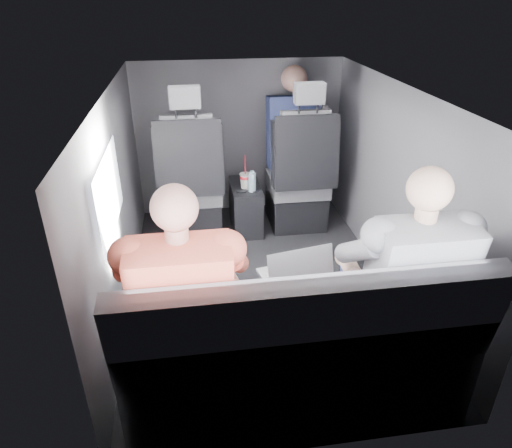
{
  "coord_description": "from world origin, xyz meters",
  "views": [
    {
      "loc": [
        -0.44,
        -2.62,
        1.89
      ],
      "look_at": [
        -0.05,
        -0.05,
        0.52
      ],
      "focal_mm": 32.0,
      "sensor_mm": 36.0,
      "label": 1
    }
  ],
  "objects": [
    {
      "name": "laptop_silver",
      "position": [
        0.04,
        -0.81,
        0.63
      ],
      "size": [
        0.36,
        0.35,
        0.23
      ],
      "color": "#B1B1B6",
      "rests_on": "rear_bench"
    },
    {
      "name": "panel_back",
      "position": [
        0.0,
        -1.3,
        0.68
      ],
      "size": [
        1.8,
        0.02,
        1.35
      ],
      "primitive_type": "cube",
      "color": "#56565B",
      "rests_on": "floor"
    },
    {
      "name": "passenger_rear_left",
      "position": [
        -0.51,
        -0.97,
        0.64
      ],
      "size": [
        0.52,
        0.63,
        1.25
      ],
      "color": "#343339",
      "rests_on": "rear_bench"
    },
    {
      "name": "floor",
      "position": [
        0.0,
        0.0,
        0.0
      ],
      "size": [
        2.6,
        2.6,
        0.0
      ],
      "primitive_type": "plane",
      "color": "black",
      "rests_on": "ground"
    },
    {
      "name": "passenger_rear_right",
      "position": [
        0.5,
        -0.97,
        0.64
      ],
      "size": [
        0.53,
        0.64,
        1.26
      ],
      "color": "navy",
      "rests_on": "rear_bench"
    },
    {
      "name": "passenger_front_right",
      "position": [
        0.44,
        1.1,
        0.76
      ],
      "size": [
        0.43,
        0.43,
        0.9
      ],
      "color": "navy",
      "rests_on": "front_seat_right"
    },
    {
      "name": "side_window",
      "position": [
        -0.88,
        -0.3,
        0.9
      ],
      "size": [
        0.02,
        0.75,
        0.42
      ],
      "primitive_type": "cube",
      "color": "white",
      "rests_on": "panel_left"
    },
    {
      "name": "ceiling",
      "position": [
        0.0,
        0.0,
        1.35
      ],
      "size": [
        2.6,
        2.6,
        0.0
      ],
      "primitive_type": "plane",
      "rotation": [
        3.14,
        0.0,
        0.0
      ],
      "color": "#B2B2AD",
      "rests_on": "panel_back"
    },
    {
      "name": "seatbelt",
      "position": [
        0.45,
        0.67,
        0.8
      ],
      "size": [
        0.35,
        0.11,
        0.59
      ],
      "primitive_type": "cube",
      "rotation": [
        -0.14,
        0.49,
        0.0
      ],
      "color": "black",
      "rests_on": "front_seat_right"
    },
    {
      "name": "laptop_black",
      "position": [
        0.52,
        -0.83,
        0.63
      ],
      "size": [
        0.34,
        0.31,
        0.23
      ],
      "color": "black",
      "rests_on": "passenger_rear_right"
    },
    {
      "name": "panel_left",
      "position": [
        -0.9,
        0.0,
        0.68
      ],
      "size": [
        0.02,
        2.6,
        1.35
      ],
      "primitive_type": "cube",
      "color": "#56565B",
      "rests_on": "floor"
    },
    {
      "name": "laptop_white",
      "position": [
        -0.56,
        -0.79,
        0.64
      ],
      "size": [
        0.44,
        0.49,
        0.27
      ],
      "color": "white",
      "rests_on": "passenger_rear_left"
    },
    {
      "name": "panel_right",
      "position": [
        0.9,
        0.0,
        0.68
      ],
      "size": [
        0.02,
        2.6,
        1.35
      ],
      "primitive_type": "cube",
      "color": "#56565B",
      "rests_on": "floor"
    },
    {
      "name": "front_seat_left",
      "position": [
        -0.45,
        0.84,
        0.4
      ],
      "size": [
        0.52,
        0.58,
        1.26
      ],
      "color": "black",
      "rests_on": "floor"
    },
    {
      "name": "water_bottle",
      "position": [
        0.04,
        0.75,
        0.48
      ],
      "size": [
        0.06,
        0.06,
        0.17
      ],
      "color": "#ADD6EA",
      "rests_on": "center_console"
    },
    {
      "name": "front_seat_right",
      "position": [
        0.45,
        0.84,
        0.4
      ],
      "size": [
        0.52,
        0.58,
        1.26
      ],
      "color": "black",
      "rests_on": "floor"
    },
    {
      "name": "center_console",
      "position": [
        0.0,
        0.88,
        0.2
      ],
      "size": [
        0.24,
        0.48,
        0.41
      ],
      "color": "black",
      "rests_on": "floor"
    },
    {
      "name": "panel_front",
      "position": [
        0.0,
        1.3,
        0.68
      ],
      "size": [
        1.8,
        0.02,
        1.35
      ],
      "primitive_type": "cube",
      "color": "#56565B",
      "rests_on": "floor"
    },
    {
      "name": "rear_bench",
      "position": [
        0.0,
        -1.06,
        0.31
      ],
      "size": [
        1.6,
        0.57,
        0.92
      ],
      "color": "#56565A",
      "rests_on": "floor"
    },
    {
      "name": "soda_cup",
      "position": [
        -0.01,
        0.81,
        0.47
      ],
      "size": [
        0.09,
        0.09,
        0.29
      ],
      "color": "white",
      "rests_on": "center_console"
    }
  ]
}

